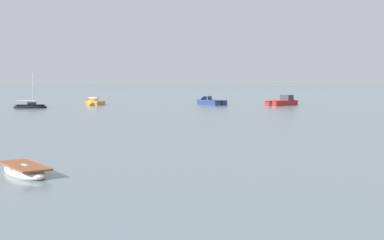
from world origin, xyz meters
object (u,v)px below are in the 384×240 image
motorboat_moored_2 (285,103)px  motorboat_moored_4 (94,103)px  motorboat_moored_0 (209,103)px  sailboat_moored_0 (30,107)px  rowboat_moored_0 (24,171)px

motorboat_moored_2 → motorboat_moored_4: size_ratio=1.26×
motorboat_moored_0 → motorboat_moored_4: size_ratio=1.23×
motorboat_moored_0 → sailboat_moored_0: (-17.44, -20.98, -0.07)m
rowboat_moored_0 → motorboat_moored_2: (-8.67, 63.68, 0.20)m
motorboat_moored_0 → motorboat_moored_2: size_ratio=0.98×
motorboat_moored_2 → motorboat_moored_4: (-26.52, -13.53, -0.07)m
motorboat_moored_2 → motorboat_moored_4: motorboat_moored_2 is taller
rowboat_moored_0 → motorboat_moored_0: motorboat_moored_0 is taller
sailboat_moored_0 → motorboat_moored_4: (2.36, 11.18, 0.06)m
motorboat_moored_2 → motorboat_moored_4: bearing=137.6°
sailboat_moored_0 → motorboat_moored_4: sailboat_moored_0 is taller
motorboat_moored_0 → motorboat_moored_4: (-15.07, -9.80, -0.01)m
motorboat_moored_4 → motorboat_moored_0: bearing=103.5°
rowboat_moored_0 → motorboat_moored_2: bearing=124.6°
motorboat_moored_0 → sailboat_moored_0: size_ratio=1.26×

